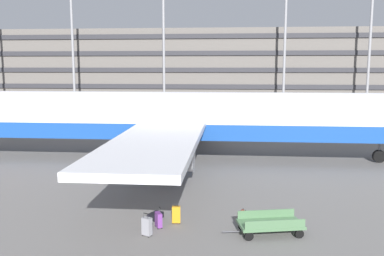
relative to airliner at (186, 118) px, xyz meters
The scene contains 13 objects.
ground_plane 4.13m from the airliner, ahead, with size 600.00×600.00×0.00m, color slate.
terminal_structure 45.04m from the airliner, 86.44° to the left, with size 121.46×21.95×12.66m.
airliner is the anchor object (origin of this frame).
light_mast_left 36.81m from the airliner, 123.33° to the left, with size 1.80×0.50×19.58m.
light_mast_center_left 31.65m from the airliner, 101.80° to the left, with size 1.80×0.50×19.02m.
light_mast_center_right 33.11m from the airliner, 70.09° to the left, with size 1.80×0.50×20.84m.
light_mast_right 38.69m from the airliner, 53.26° to the left, with size 1.80×0.50×22.67m.
suitcase_red 13.03m from the airliner, 90.34° to the right, with size 0.72×0.84×0.26m.
suitcase_scuffed 13.49m from the airliner, 85.91° to the right, with size 0.39×0.26×0.87m.
suitcase_teal 14.91m from the airliner, 90.27° to the right, with size 0.45×0.39×0.99m.
suitcase_small 14.01m from the airliner, 88.95° to the right, with size 0.38×0.48×0.88m.
backpack_navy 13.18m from the airliner, 72.54° to the right, with size 0.39×0.38×0.47m.
baggage_cart 15.10m from the airliner, 70.57° to the right, with size 3.37×1.81×0.82m.
Camera 1 is at (0.41, -30.65, 6.85)m, focal length 39.40 mm.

